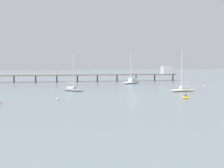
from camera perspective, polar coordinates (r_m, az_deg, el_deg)
ground_plane at (r=68.04m, az=4.57°, el=-2.37°), size 400.00×400.00×0.00m
pier at (r=116.50m, az=1.37°, el=2.21°), size 75.76×14.16×6.17m
sailboat_cream at (r=79.52m, az=14.31°, el=-0.97°), size 7.81×2.08×11.40m
sailboat_white at (r=104.12m, az=4.01°, el=0.53°), size 9.06×6.45×11.67m
sailboat_gray at (r=78.97m, az=-8.01°, el=-0.98°), size 6.12×6.18×10.40m
dinghy_yellow at (r=65.19m, az=14.82°, el=-2.64°), size 1.96×3.11×1.14m
mooring_buoy_inner at (r=61.07m, az=-11.07°, el=-2.99°), size 0.55×0.55×0.55m
mooring_buoy_far at (r=93.60m, az=18.28°, el=-0.49°), size 0.61×0.61×0.61m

